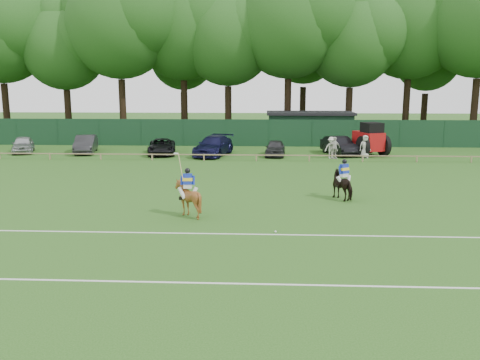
# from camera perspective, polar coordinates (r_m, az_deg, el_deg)

# --- Properties ---
(ground) EXTENTS (160.00, 160.00, 0.00)m
(ground) POSITION_cam_1_polar(r_m,az_deg,el_deg) (21.04, -1.77, -5.28)
(ground) COLOR #1E4C14
(ground) RESTS_ON ground
(horse_dark) EXTENTS (1.58, 1.89, 1.46)m
(horse_dark) POSITION_cam_1_polar(r_m,az_deg,el_deg) (26.35, 11.56, -0.55)
(horse_dark) COLOR black
(horse_dark) RESTS_ON ground
(horse_chestnut) EXTENTS (1.37, 1.53, 1.60)m
(horse_chestnut) POSITION_cam_1_polar(r_m,az_deg,el_deg) (22.64, -5.86, -2.08)
(horse_chestnut) COLOR brown
(horse_chestnut) RESTS_ON ground
(sedan_silver) EXTENTS (3.02, 4.40, 1.39)m
(sedan_silver) POSITION_cam_1_polar(r_m,az_deg,el_deg) (46.87, -23.17, 3.69)
(sedan_silver) COLOR #A8ABAE
(sedan_silver) RESTS_ON ground
(sedan_grey) EXTENTS (2.50, 4.75, 1.49)m
(sedan_grey) POSITION_cam_1_polar(r_m,az_deg,el_deg) (44.83, -16.94, 3.87)
(sedan_grey) COLOR #28282A
(sedan_grey) RESTS_ON ground
(suv_black) EXTENTS (2.86, 4.93, 1.29)m
(suv_black) POSITION_cam_1_polar(r_m,az_deg,el_deg) (42.45, -8.77, 3.71)
(suv_black) COLOR black
(suv_black) RESTS_ON ground
(sedan_navy) EXTENTS (3.30, 5.76, 1.57)m
(sedan_navy) POSITION_cam_1_polar(r_m,az_deg,el_deg) (41.45, -2.98, 3.85)
(sedan_navy) COLOR #111135
(sedan_navy) RESTS_ON ground
(hatch_grey) EXTENTS (1.77, 3.86, 1.28)m
(hatch_grey) POSITION_cam_1_polar(r_m,az_deg,el_deg) (41.26, 3.97, 3.60)
(hatch_grey) COLOR #2F2F32
(hatch_grey) RESTS_ON ground
(estate_black) EXTENTS (2.79, 4.78, 1.49)m
(estate_black) POSITION_cam_1_polar(r_m,az_deg,el_deg) (42.69, 11.08, 3.81)
(estate_black) COLOR black
(estate_black) RESTS_ON ground
(spectator_left) EXTENTS (1.23, 0.92, 1.69)m
(spectator_left) POSITION_cam_1_polar(r_m,az_deg,el_deg) (40.41, 10.20, 3.60)
(spectator_left) COLOR silver
(spectator_left) RESTS_ON ground
(spectator_mid) EXTENTS (1.08, 0.78, 1.71)m
(spectator_mid) POSITION_cam_1_polar(r_m,az_deg,el_deg) (40.31, 10.54, 3.58)
(spectator_mid) COLOR beige
(spectator_mid) RESTS_ON ground
(spectator_right) EXTENTS (0.93, 0.65, 1.81)m
(spectator_right) POSITION_cam_1_polar(r_m,az_deg,el_deg) (41.13, 13.87, 3.66)
(spectator_right) COLOR beige
(spectator_right) RESTS_ON ground
(rider_dark) EXTENTS (0.86, 0.63, 1.41)m
(rider_dark) POSITION_cam_1_polar(r_m,az_deg,el_deg) (26.21, 11.63, 0.91)
(rider_dark) COLOR silver
(rider_dark) RESTS_ON ground
(rider_chestnut) EXTENTS (0.94, 0.56, 2.05)m
(rider_chestnut) POSITION_cam_1_polar(r_m,az_deg,el_deg) (22.48, -5.91, -0.27)
(rider_chestnut) COLOR silver
(rider_chestnut) RESTS_ON ground
(polo_ball) EXTENTS (0.09, 0.09, 0.09)m
(polo_ball) POSITION_cam_1_polar(r_m,az_deg,el_deg) (20.27, 4.00, -5.80)
(polo_ball) COLOR silver
(polo_ball) RESTS_ON ground
(pitch_lines) EXTENTS (60.00, 5.10, 0.01)m
(pitch_lines) POSITION_cam_1_polar(r_m,az_deg,el_deg) (17.72, -2.69, -8.41)
(pitch_lines) COLOR silver
(pitch_lines) RESTS_ON ground
(pitch_rail) EXTENTS (62.10, 0.10, 0.50)m
(pitch_rail) POSITION_cam_1_polar(r_m,az_deg,el_deg) (38.56, 0.36, 2.82)
(pitch_rail) COLOR #997F5B
(pitch_rail) RESTS_ON ground
(perimeter_fence) EXTENTS (92.08, 0.08, 2.50)m
(perimeter_fence) POSITION_cam_1_polar(r_m,az_deg,el_deg) (47.39, 0.84, 5.31)
(perimeter_fence) COLOR #14351E
(perimeter_fence) RESTS_ON ground
(utility_shed) EXTENTS (8.40, 4.40, 3.04)m
(utility_shed) POSITION_cam_1_polar(r_m,az_deg,el_deg) (50.51, 7.82, 5.89)
(utility_shed) COLOR #14331E
(utility_shed) RESTS_ON ground
(tree_row) EXTENTS (96.00, 12.00, 21.00)m
(tree_row) POSITION_cam_1_polar(r_m,az_deg,el_deg) (55.45, 3.20, 4.81)
(tree_row) COLOR #26561C
(tree_row) RESTS_ON ground
(tractor) EXTENTS (3.13, 3.76, 2.71)m
(tractor) POSITION_cam_1_polar(r_m,az_deg,el_deg) (42.58, 14.34, 4.38)
(tractor) COLOR #AB0F11
(tractor) RESTS_ON ground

